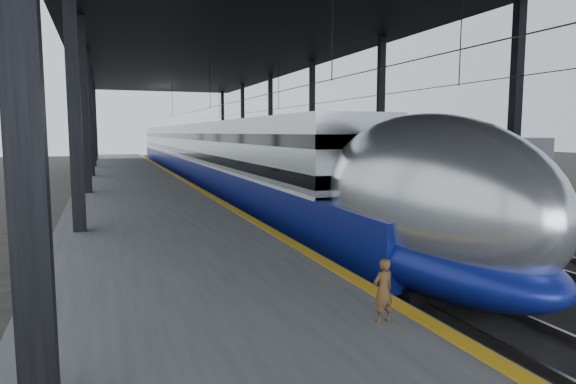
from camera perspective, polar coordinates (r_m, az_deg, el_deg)
name	(u,v)px	position (r m, az deg, el deg)	size (l,w,h in m)	color
ground	(341,295)	(12.26, 5.95, -11.36)	(160.00, 160.00, 0.00)	black
platform	(134,190)	(30.70, -16.74, 0.20)	(6.00, 80.00, 1.00)	#4C4C4F
yellow_strip	(183,180)	(30.93, -11.58, 1.33)	(0.30, 80.00, 0.01)	orange
rails	(267,192)	(32.18, -2.35, 0.01)	(6.52, 80.00, 0.16)	slate
canopy	(224,42)	(31.73, -7.09, 16.25)	(18.00, 75.00, 9.47)	black
tgv_train	(205,156)	(38.49, -9.22, 3.95)	(3.06, 65.20, 4.38)	silver
second_train	(262,157)	(41.54, -2.90, 3.92)	(2.63, 56.05, 3.62)	navy
child	(383,291)	(7.76, 10.52, -10.72)	(0.35, 0.23, 0.96)	#55391C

